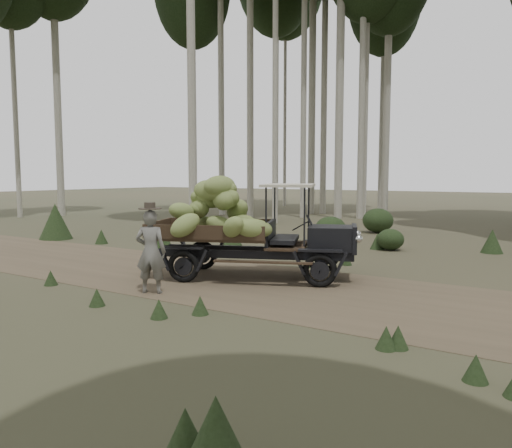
# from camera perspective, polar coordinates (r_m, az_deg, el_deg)

# --- Properties ---
(ground) EXTENTS (120.00, 120.00, 0.00)m
(ground) POSITION_cam_1_polar(r_m,az_deg,el_deg) (9.17, 10.45, -8.20)
(ground) COLOR #473D2B
(ground) RESTS_ON ground
(dirt_track) EXTENTS (70.00, 4.00, 0.01)m
(dirt_track) POSITION_cam_1_polar(r_m,az_deg,el_deg) (9.17, 10.46, -8.17)
(dirt_track) COLOR brown
(dirt_track) RESTS_ON ground
(banana_truck) EXTENTS (4.50, 3.06, 2.17)m
(banana_truck) POSITION_cam_1_polar(r_m,az_deg,el_deg) (10.50, -2.30, 0.66)
(banana_truck) COLOR black
(banana_truck) RESTS_ON ground
(farmer) EXTENTS (0.67, 0.58, 1.68)m
(farmer) POSITION_cam_1_polar(r_m,az_deg,el_deg) (9.34, -11.93, -3.00)
(farmer) COLOR #63615A
(farmer) RESTS_ON ground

